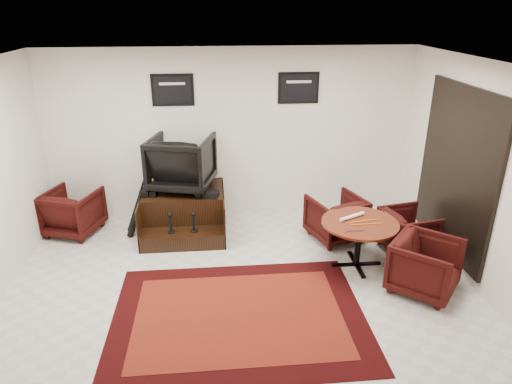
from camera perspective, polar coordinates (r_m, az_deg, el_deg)
ground at (r=5.91m, az=-1.76°, el=-12.71°), size 6.00×6.00×0.00m
room_shell at (r=5.24m, az=2.39°, el=4.49°), size 6.02×5.02×2.81m
area_rug at (r=5.56m, az=-2.16°, el=-15.23°), size 2.95×2.21×0.01m
shine_podium at (r=7.43m, az=-8.95°, el=-2.45°), size 1.28×1.32×0.66m
shine_chair at (r=7.25m, az=-9.29°, el=3.98°), size 1.11×1.07×0.95m
shoes_pair at (r=7.24m, az=-13.05°, el=0.04°), size 0.25×0.29×0.10m
polish_kit at (r=7.01m, az=-5.81°, el=-0.26°), size 0.29×0.24×0.09m
umbrella_black at (r=7.30m, az=-14.82°, el=-2.61°), size 0.30×0.11×0.80m
umbrella_hooked at (r=7.43m, az=-14.61°, el=-1.57°), size 0.35×0.13×0.93m
armchair_side at (r=7.76m, az=-21.96°, el=-2.06°), size 0.95×0.92×0.79m
meeting_table at (r=6.36m, az=12.83°, el=-4.35°), size 1.04×1.04×0.68m
table_chair_back at (r=7.13m, az=9.97°, el=-2.93°), size 0.93×0.90×0.77m
table_chair_window at (r=7.06m, az=18.51°, el=-4.39°), size 0.76×0.79×0.70m
table_chair_corner at (r=6.16m, az=20.46°, el=-8.38°), size 1.04×1.04×0.78m
paper_roll at (r=6.40m, az=11.92°, el=-3.01°), size 0.40×0.23×0.05m
table_clutter at (r=6.27m, az=13.33°, el=-3.89°), size 0.57×0.34×0.01m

